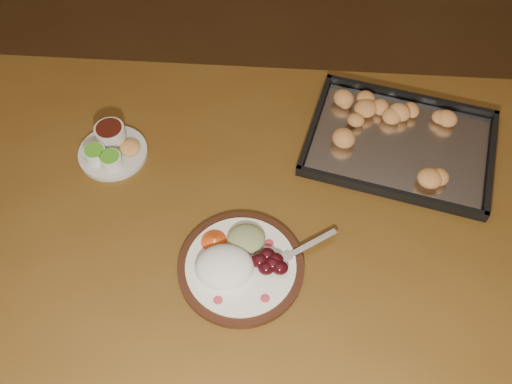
{
  "coord_description": "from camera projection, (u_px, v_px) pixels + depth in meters",
  "views": [
    {
      "loc": [
        0.28,
        -0.54,
        1.75
      ],
      "look_at": [
        0.29,
        0.14,
        0.77
      ],
      "focal_mm": 40.0,
      "sensor_mm": 36.0,
      "label": 1
    }
  ],
  "objects": [
    {
      "name": "ground",
      "position": [
        164.0,
        371.0,
        1.75
      ],
      "size": [
        4.0,
        4.0,
        0.0
      ],
      "primitive_type": "plane",
      "color": "brown",
      "rests_on": "ground"
    },
    {
      "name": "dinner_plate",
      "position": [
        238.0,
        263.0,
        1.1
      ],
      "size": [
        0.32,
        0.25,
        0.06
      ],
      "rotation": [
        0.0,
        0.0,
        0.19
      ],
      "color": "#32180E",
      "rests_on": "dining_table"
    },
    {
      "name": "condiment_saucer",
      "position": [
        111.0,
        148.0,
        1.26
      ],
      "size": [
        0.15,
        0.15,
        0.05
      ],
      "rotation": [
        0.0,
        0.0,
        -0.13
      ],
      "color": "beige",
      "rests_on": "dining_table"
    },
    {
      "name": "baking_tray",
      "position": [
        400.0,
        142.0,
        1.28
      ],
      "size": [
        0.48,
        0.41,
        0.04
      ],
      "rotation": [
        0.0,
        0.0,
        -0.31
      ],
      "color": "black",
      "rests_on": "dining_table"
    },
    {
      "name": "dining_table",
      "position": [
        240.0,
        241.0,
        1.26
      ],
      "size": [
        1.56,
        1.01,
        0.75
      ],
      "rotation": [
        0.0,
        0.0,
        -0.08
      ],
      "color": "brown",
      "rests_on": "ground"
    }
  ]
}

